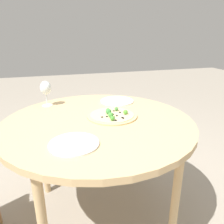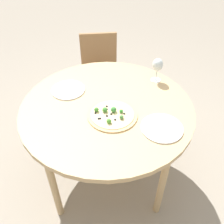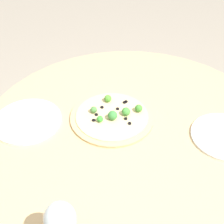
{
  "view_description": "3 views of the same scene",
  "coord_description": "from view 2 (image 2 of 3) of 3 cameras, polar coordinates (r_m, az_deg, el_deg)",
  "views": [
    {
      "loc": [
        1.27,
        -0.28,
        1.29
      ],
      "look_at": [
        -0.04,
        0.1,
        0.8
      ],
      "focal_mm": 35.0,
      "sensor_mm": 36.0,
      "label": 1
    },
    {
      "loc": [
        -0.0,
        1.35,
        1.88
      ],
      "look_at": [
        -0.04,
        0.1,
        0.8
      ],
      "focal_mm": 40.0,
      "sensor_mm": 36.0,
      "label": 2
    },
    {
      "loc": [
        -0.47,
        -0.73,
        1.61
      ],
      "look_at": [
        -0.04,
        0.1,
        0.8
      ],
      "focal_mm": 50.0,
      "sensor_mm": 36.0,
      "label": 3
    }
  ],
  "objects": [
    {
      "name": "plate_far",
      "position": [
        1.61,
        11.23,
        -3.59
      ],
      "size": [
        0.27,
        0.27,
        0.01
      ],
      "color": "silver",
      "rests_on": "dining_table"
    },
    {
      "name": "plate_near",
      "position": [
        1.92,
        -10.06,
        5.02
      ],
      "size": [
        0.25,
        0.25,
        0.01
      ],
      "color": "silver",
      "rests_on": "dining_table"
    },
    {
      "name": "dining_table",
      "position": [
        1.79,
        -1.27,
        -0.11
      ],
      "size": [
        1.21,
        1.21,
        0.77
      ],
      "color": "tan",
      "rests_on": "ground_plane"
    },
    {
      "name": "ground_plane",
      "position": [
        2.32,
        -1.01,
        -13.35
      ],
      "size": [
        12.0,
        12.0,
        0.0
      ],
      "primitive_type": "plane",
      "color": "gray"
    },
    {
      "name": "wine_glass",
      "position": [
        1.96,
        10.31,
        10.44
      ],
      "size": [
        0.08,
        0.08,
        0.19
      ],
      "color": "silver",
      "rests_on": "dining_table"
    },
    {
      "name": "pizza",
      "position": [
        1.66,
        -0.07,
        -0.55
      ],
      "size": [
        0.34,
        0.34,
        0.05
      ],
      "color": "tan",
      "rests_on": "dining_table"
    },
    {
      "name": "chair",
      "position": [
        2.69,
        -2.86,
        9.18
      ],
      "size": [
        0.43,
        0.43,
        0.84
      ],
      "rotation": [
        0.0,
        0.0,
        -3.07
      ],
      "color": "#997047",
      "rests_on": "ground_plane"
    }
  ]
}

